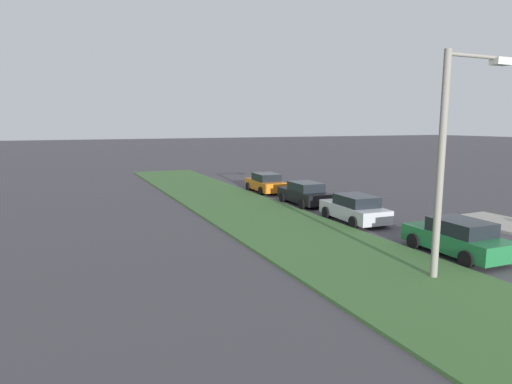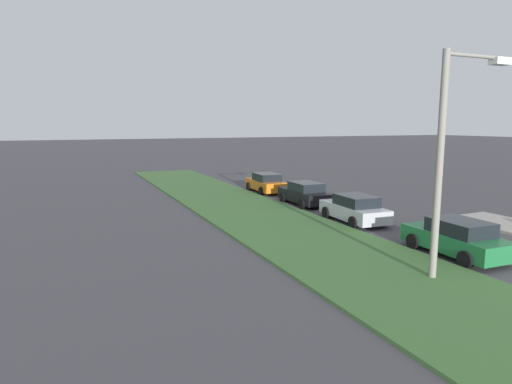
# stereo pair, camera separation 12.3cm
# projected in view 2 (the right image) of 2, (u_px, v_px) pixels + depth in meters

# --- Properties ---
(grass_median) EXTENTS (60.00, 6.00, 0.12)m
(grass_median) POSITION_uv_depth(u_px,v_px,m) (298.00, 235.00, 20.41)
(grass_median) COLOR #3D6633
(grass_median) RESTS_ON ground
(parked_car_green) EXTENTS (4.36, 2.13, 1.47)m
(parked_car_green) POSITION_uv_depth(u_px,v_px,m) (457.00, 238.00, 17.26)
(parked_car_green) COLOR #1E6B38
(parked_car_green) RESTS_ON ground
(parked_car_silver) EXTENTS (4.39, 2.20, 1.47)m
(parked_car_silver) POSITION_uv_depth(u_px,v_px,m) (354.00, 209.00, 23.17)
(parked_car_silver) COLOR #B2B5BA
(parked_car_silver) RESTS_ON ground
(parked_car_black) EXTENTS (4.33, 2.08, 1.47)m
(parked_car_black) POSITION_uv_depth(u_px,v_px,m) (305.00, 194.00, 28.27)
(parked_car_black) COLOR black
(parked_car_black) RESTS_ON ground
(parked_car_orange) EXTENTS (4.39, 2.19, 1.47)m
(parked_car_orange) POSITION_uv_depth(u_px,v_px,m) (266.00, 183.00, 33.35)
(parked_car_orange) COLOR orange
(parked_car_orange) RESTS_ON ground
(streetlight) EXTENTS (0.36, 2.87, 7.50)m
(streetlight) POSITION_uv_depth(u_px,v_px,m) (449.00, 149.00, 14.08)
(streetlight) COLOR gray
(streetlight) RESTS_ON ground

